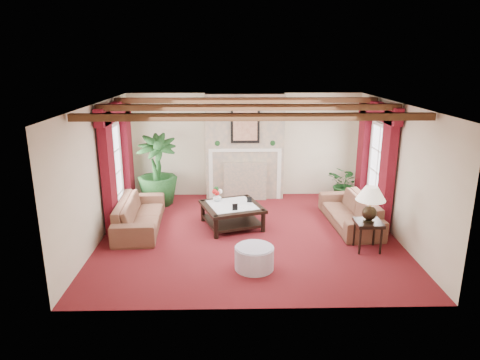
{
  "coord_description": "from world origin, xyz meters",
  "views": [
    {
      "loc": [
        -0.37,
        -8.27,
        3.55
      ],
      "look_at": [
        -0.17,
        0.4,
        1.07
      ],
      "focal_mm": 32.0,
      "sensor_mm": 36.0,
      "label": 1
    }
  ],
  "objects_px": {
    "potted_palm": "(158,185)",
    "side_table": "(367,236)",
    "sofa_right": "(350,207)",
    "sofa_left": "(139,209)",
    "coffee_table": "(232,216)",
    "ottoman": "(254,258)"
  },
  "relations": [
    {
      "from": "sofa_left",
      "to": "sofa_right",
      "type": "height_order",
      "value": "sofa_left"
    },
    {
      "from": "potted_palm",
      "to": "ottoman",
      "type": "relative_size",
      "value": 2.75
    },
    {
      "from": "potted_palm",
      "to": "side_table",
      "type": "relative_size",
      "value": 3.24
    },
    {
      "from": "sofa_right",
      "to": "potted_palm",
      "type": "height_order",
      "value": "potted_palm"
    },
    {
      "from": "coffee_table",
      "to": "side_table",
      "type": "xyz_separation_m",
      "value": [
        2.58,
        -1.25,
        0.05
      ]
    },
    {
      "from": "sofa_left",
      "to": "ottoman",
      "type": "relative_size",
      "value": 3.29
    },
    {
      "from": "sofa_left",
      "to": "ottoman",
      "type": "distance_m",
      "value": 3.05
    },
    {
      "from": "sofa_left",
      "to": "side_table",
      "type": "relative_size",
      "value": 3.87
    },
    {
      "from": "ottoman",
      "to": "potted_palm",
      "type": "bearing_deg",
      "value": 122.46
    },
    {
      "from": "sofa_right",
      "to": "ottoman",
      "type": "xyz_separation_m",
      "value": [
        -2.21,
        -2.0,
        -0.22
      ]
    },
    {
      "from": "sofa_right",
      "to": "potted_palm",
      "type": "xyz_separation_m",
      "value": [
        -4.44,
        1.51,
        0.07
      ]
    },
    {
      "from": "sofa_left",
      "to": "sofa_right",
      "type": "relative_size",
      "value": 1.03
    },
    {
      "from": "sofa_right",
      "to": "ottoman",
      "type": "height_order",
      "value": "sofa_right"
    },
    {
      "from": "coffee_table",
      "to": "sofa_right",
      "type": "bearing_deg",
      "value": -17.81
    },
    {
      "from": "potted_palm",
      "to": "coffee_table",
      "type": "distance_m",
      "value": 2.41
    },
    {
      "from": "potted_palm",
      "to": "side_table",
      "type": "xyz_separation_m",
      "value": [
        4.43,
        -2.79,
        -0.2
      ]
    },
    {
      "from": "coffee_table",
      "to": "ottoman",
      "type": "height_order",
      "value": "coffee_table"
    },
    {
      "from": "sofa_left",
      "to": "sofa_right",
      "type": "bearing_deg",
      "value": -92.3
    },
    {
      "from": "sofa_right",
      "to": "coffee_table",
      "type": "relative_size",
      "value": 1.84
    },
    {
      "from": "ottoman",
      "to": "sofa_left",
      "type": "bearing_deg",
      "value": 141.16
    },
    {
      "from": "sofa_right",
      "to": "side_table",
      "type": "distance_m",
      "value": 1.29
    },
    {
      "from": "sofa_left",
      "to": "ottoman",
      "type": "bearing_deg",
      "value": -132.26
    }
  ]
}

